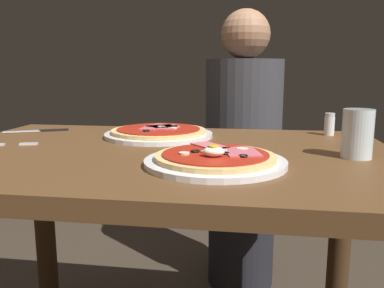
{
  "coord_description": "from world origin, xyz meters",
  "views": [
    {
      "loc": [
        0.22,
        -0.94,
        0.94
      ],
      "look_at": [
        0.09,
        -0.07,
        0.77
      ],
      "focal_mm": 37.4,
      "sensor_mm": 36.0,
      "label": 1
    }
  ],
  "objects_px": {
    "pizza_across_left": "(159,133)",
    "knife": "(41,131)",
    "water_glass_near": "(357,137)",
    "fork": "(1,144)",
    "diner_person": "(243,159)",
    "salt_shaker": "(329,124)",
    "dining_table": "(161,199)",
    "pizza_foreground": "(215,159)"
  },
  "relations": [
    {
      "from": "fork",
      "to": "diner_person",
      "type": "height_order",
      "value": "diner_person"
    },
    {
      "from": "fork",
      "to": "knife",
      "type": "height_order",
      "value": "knife"
    },
    {
      "from": "knife",
      "to": "salt_shaker",
      "type": "relative_size",
      "value": 2.73
    },
    {
      "from": "pizza_foreground",
      "to": "knife",
      "type": "bearing_deg",
      "value": 148.08
    },
    {
      "from": "dining_table",
      "to": "diner_person",
      "type": "distance_m",
      "value": 0.77
    },
    {
      "from": "pizza_foreground",
      "to": "diner_person",
      "type": "xyz_separation_m",
      "value": [
        0.04,
        0.88,
        -0.2
      ]
    },
    {
      "from": "water_glass_near",
      "to": "knife",
      "type": "xyz_separation_m",
      "value": [
        -0.9,
        0.25,
        -0.04
      ]
    },
    {
      "from": "water_glass_near",
      "to": "fork",
      "type": "height_order",
      "value": "water_glass_near"
    },
    {
      "from": "knife",
      "to": "water_glass_near",
      "type": "bearing_deg",
      "value": -15.68
    },
    {
      "from": "pizza_foreground",
      "to": "fork",
      "type": "relative_size",
      "value": 1.9
    },
    {
      "from": "dining_table",
      "to": "pizza_across_left",
      "type": "height_order",
      "value": "pizza_across_left"
    },
    {
      "from": "knife",
      "to": "fork",
      "type": "bearing_deg",
      "value": -85.31
    },
    {
      "from": "pizza_across_left",
      "to": "diner_person",
      "type": "distance_m",
      "value": 0.63
    },
    {
      "from": "water_glass_near",
      "to": "knife",
      "type": "distance_m",
      "value": 0.93
    },
    {
      "from": "pizza_across_left",
      "to": "fork",
      "type": "xyz_separation_m",
      "value": [
        -0.38,
        -0.2,
        -0.01
      ]
    },
    {
      "from": "knife",
      "to": "diner_person",
      "type": "distance_m",
      "value": 0.83
    },
    {
      "from": "pizza_foreground",
      "to": "fork",
      "type": "bearing_deg",
      "value": 167.0
    },
    {
      "from": "dining_table",
      "to": "fork",
      "type": "relative_size",
      "value": 7.34
    },
    {
      "from": "pizza_across_left",
      "to": "knife",
      "type": "height_order",
      "value": "pizza_across_left"
    },
    {
      "from": "dining_table",
      "to": "diner_person",
      "type": "bearing_deg",
      "value": 76.15
    },
    {
      "from": "dining_table",
      "to": "water_glass_near",
      "type": "distance_m",
      "value": 0.48
    },
    {
      "from": "pizza_foreground",
      "to": "salt_shaker",
      "type": "height_order",
      "value": "salt_shaker"
    },
    {
      "from": "fork",
      "to": "knife",
      "type": "xyz_separation_m",
      "value": [
        -0.02,
        0.24,
        0.0
      ]
    },
    {
      "from": "pizza_across_left",
      "to": "fork",
      "type": "distance_m",
      "value": 0.42
    },
    {
      "from": "pizza_across_left",
      "to": "knife",
      "type": "bearing_deg",
      "value": 174.12
    },
    {
      "from": "pizza_across_left",
      "to": "fork",
      "type": "bearing_deg",
      "value": -152.39
    },
    {
      "from": "fork",
      "to": "diner_person",
      "type": "bearing_deg",
      "value": 50.9
    },
    {
      "from": "water_glass_near",
      "to": "fork",
      "type": "xyz_separation_m",
      "value": [
        -0.88,
        0.02,
        -0.05
      ]
    },
    {
      "from": "water_glass_near",
      "to": "pizza_across_left",
      "type": "bearing_deg",
      "value": 157.21
    },
    {
      "from": "pizza_foreground",
      "to": "diner_person",
      "type": "distance_m",
      "value": 0.9
    },
    {
      "from": "pizza_foreground",
      "to": "salt_shaker",
      "type": "distance_m",
      "value": 0.53
    },
    {
      "from": "water_glass_near",
      "to": "diner_person",
      "type": "distance_m",
      "value": 0.84
    },
    {
      "from": "dining_table",
      "to": "pizza_foreground",
      "type": "height_order",
      "value": "pizza_foreground"
    },
    {
      "from": "pizza_foreground",
      "to": "fork",
      "type": "height_order",
      "value": "pizza_foreground"
    },
    {
      "from": "pizza_across_left",
      "to": "water_glass_near",
      "type": "relative_size",
      "value": 2.89
    },
    {
      "from": "knife",
      "to": "salt_shaker",
      "type": "distance_m",
      "value": 0.9
    },
    {
      "from": "dining_table",
      "to": "pizza_across_left",
      "type": "relative_size",
      "value": 3.61
    },
    {
      "from": "pizza_foreground",
      "to": "salt_shaker",
      "type": "relative_size",
      "value": 4.4
    },
    {
      "from": "knife",
      "to": "pizza_foreground",
      "type": "bearing_deg",
      "value": -31.92
    },
    {
      "from": "salt_shaker",
      "to": "diner_person",
      "type": "height_order",
      "value": "diner_person"
    },
    {
      "from": "fork",
      "to": "diner_person",
      "type": "distance_m",
      "value": 0.98
    },
    {
      "from": "pizza_foreground",
      "to": "knife",
      "type": "xyz_separation_m",
      "value": [
        -0.59,
        0.37,
        -0.01
      ]
    }
  ]
}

